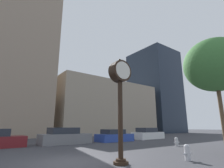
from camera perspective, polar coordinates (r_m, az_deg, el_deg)
name	(u,v)px	position (r m, az deg, el deg)	size (l,w,h in m)	color
ground_plane	(71,163)	(8.45, -13.26, -23.69)	(200.00, 200.00, 0.00)	#38383D
building_tall_tower	(7,11)	(36.97, -31.04, 19.68)	(14.98, 12.00, 41.41)	gray
building_storefront_row	(101,109)	(37.95, -3.47, -8.20)	(21.31, 12.00, 10.36)	gray
building_glass_modern	(154,91)	(50.76, 13.70, -2.38)	(10.28, 12.00, 22.40)	#1E2838
street_clock	(120,89)	(7.91, 2.65, -1.57)	(1.01, 0.64, 4.62)	black
car_grey	(65,137)	(16.91, -15.14, -16.36)	(4.54, 1.98, 1.44)	slate
car_blue	(114,136)	(19.28, 0.74, -16.69)	(3.91, 1.94, 1.24)	#28429E
car_white	(148,134)	(23.67, 11.61, -15.75)	(4.55, 2.15, 1.38)	silver
fire_hydrant_near	(177,142)	(15.64, 20.33, -17.21)	(0.63, 0.27, 0.69)	#B7B7BC
fire_hydrant_far	(187,152)	(9.25, 23.34, -19.78)	(0.59, 0.26, 0.72)	#B7B7BC
bare_tree	(215,65)	(13.19, 30.52, 5.33)	(3.83, 3.83, 7.13)	brown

